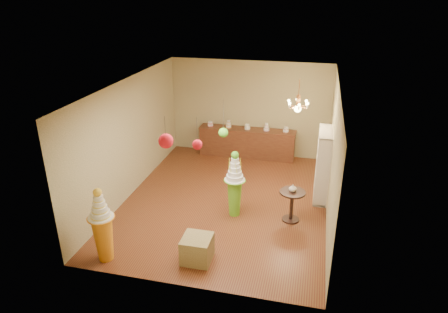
% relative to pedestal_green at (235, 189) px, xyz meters
% --- Properties ---
extents(floor, '(6.50, 6.50, 0.00)m').
position_rel_pedestal_green_xyz_m(floor, '(-0.36, 0.60, -0.68)').
color(floor, '#5D2E19').
rests_on(floor, ground).
extents(ceiling, '(6.50, 6.50, 0.00)m').
position_rel_pedestal_green_xyz_m(ceiling, '(-0.36, 0.60, 2.32)').
color(ceiling, white).
rests_on(ceiling, ground).
extents(wall_back, '(5.00, 0.04, 3.00)m').
position_rel_pedestal_green_xyz_m(wall_back, '(-0.36, 3.85, 0.82)').
color(wall_back, tan).
rests_on(wall_back, ground).
extents(wall_front, '(5.00, 0.04, 3.00)m').
position_rel_pedestal_green_xyz_m(wall_front, '(-0.36, -2.65, 0.82)').
color(wall_front, tan).
rests_on(wall_front, ground).
extents(wall_left, '(0.04, 6.50, 3.00)m').
position_rel_pedestal_green_xyz_m(wall_left, '(-2.86, 0.60, 0.82)').
color(wall_left, tan).
rests_on(wall_left, ground).
extents(wall_right, '(0.04, 6.50, 3.00)m').
position_rel_pedestal_green_xyz_m(wall_right, '(2.14, 0.60, 0.82)').
color(wall_right, tan).
rests_on(wall_right, ground).
extents(pedestal_green, '(0.53, 0.53, 1.64)m').
position_rel_pedestal_green_xyz_m(pedestal_green, '(0.00, 0.00, 0.00)').
color(pedestal_green, '#64B828').
rests_on(pedestal_green, floor).
extents(pedestal_orange, '(0.64, 0.64, 1.59)m').
position_rel_pedestal_green_xyz_m(pedestal_orange, '(-2.15, -2.25, -0.05)').
color(pedestal_orange, orange).
rests_on(pedestal_orange, floor).
extents(burlap_riser, '(0.58, 0.58, 0.52)m').
position_rel_pedestal_green_xyz_m(burlap_riser, '(-0.36, -1.86, -0.42)').
color(burlap_riser, olive).
rests_on(burlap_riser, floor).
extents(sideboard, '(3.04, 0.54, 1.16)m').
position_rel_pedestal_green_xyz_m(sideboard, '(-0.36, 3.57, -0.20)').
color(sideboard, '#552C1B').
rests_on(sideboard, floor).
extents(shelving_unit, '(0.33, 1.20, 1.80)m').
position_rel_pedestal_green_xyz_m(shelving_unit, '(1.98, 1.40, 0.22)').
color(shelving_unit, beige).
rests_on(shelving_unit, floor).
extents(round_table, '(0.74, 0.74, 0.76)m').
position_rel_pedestal_green_xyz_m(round_table, '(1.34, 0.05, -0.19)').
color(round_table, black).
rests_on(round_table, floor).
extents(vase, '(0.22, 0.22, 0.18)m').
position_rel_pedestal_green_xyz_m(vase, '(1.34, 0.05, 0.17)').
color(vase, beige).
rests_on(vase, round_table).
extents(pom_red_left, '(0.26, 0.26, 0.59)m').
position_rel_pedestal_green_xyz_m(pom_red_left, '(-0.84, -1.96, 1.86)').
color(pom_red_left, '#3D342C').
rests_on(pom_red_left, ceiling).
extents(pom_green_mid, '(0.20, 0.20, 0.81)m').
position_rel_pedestal_green_xyz_m(pom_green_mid, '(-0.12, -0.62, 1.62)').
color(pom_green_mid, '#3D342C').
rests_on(pom_green_mid, ceiling).
extents(pom_red_right, '(0.18, 0.18, 0.60)m').
position_rel_pedestal_green_xyz_m(pom_red_right, '(-0.29, -1.86, 1.81)').
color(pom_red_right, '#3D342C').
rests_on(pom_red_right, ceiling).
extents(chandelier, '(0.75, 0.75, 0.85)m').
position_rel_pedestal_green_xyz_m(chandelier, '(1.24, 1.61, 1.62)').
color(chandelier, '#D4834A').
rests_on(chandelier, ceiling).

